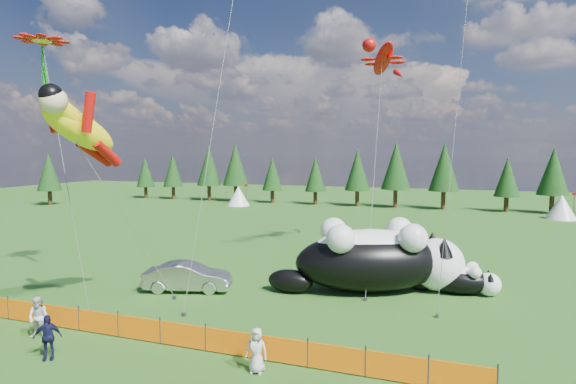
% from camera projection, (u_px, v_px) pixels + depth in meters
% --- Properties ---
extents(ground, '(160.00, 160.00, 0.00)m').
position_uv_depth(ground, '(220.00, 320.00, 20.05)').
color(ground, '#0E3D0B').
rests_on(ground, ground).
extents(safety_fence, '(22.06, 0.06, 1.10)m').
position_uv_depth(safety_fence, '(183.00, 335.00, 17.18)').
color(safety_fence, '#262626').
rests_on(safety_fence, ground).
extents(tree_line, '(90.00, 4.00, 8.00)m').
position_uv_depth(tree_line, '(372.00, 178.00, 62.07)').
color(tree_line, black).
rests_on(tree_line, ground).
extents(festival_tents, '(50.00, 3.20, 2.80)m').
position_uv_depth(festival_tents, '(457.00, 203.00, 54.01)').
color(festival_tents, white).
rests_on(festival_tents, ground).
extents(cat_large, '(10.23, 6.46, 3.86)m').
position_uv_depth(cat_large, '(378.00, 258.00, 24.15)').
color(cat_large, black).
rests_on(cat_large, ground).
extents(cat_small, '(4.59, 1.80, 1.66)m').
position_uv_depth(cat_small, '(461.00, 279.00, 23.78)').
color(cat_small, black).
rests_on(cat_small, ground).
extents(car, '(4.92, 2.90, 1.53)m').
position_uv_depth(car, '(188.00, 277.00, 24.31)').
color(car, '#B6B6BB').
rests_on(car, ground).
extents(spectator_b, '(0.92, 0.67, 1.70)m').
position_uv_depth(spectator_b, '(38.00, 318.00, 18.06)').
color(spectator_b, silver).
rests_on(spectator_b, ground).
extents(spectator_c, '(1.08, 0.92, 1.65)m').
position_uv_depth(spectator_c, '(48.00, 337.00, 16.20)').
color(spectator_c, '#131436').
rests_on(spectator_c, ground).
extents(spectator_e, '(0.81, 0.58, 1.55)m').
position_uv_depth(spectator_e, '(256.00, 350.00, 15.23)').
color(spectator_e, silver).
rests_on(spectator_e, ground).
extents(superhero_kite, '(4.32, 6.45, 10.86)m').
position_uv_depth(superhero_kite, '(80.00, 129.00, 18.98)').
color(superhero_kite, '#FFEA0D').
rests_on(superhero_kite, ground).
extents(gecko_kite, '(4.61, 12.41, 16.39)m').
position_uv_depth(gecko_kite, '(383.00, 59.00, 30.25)').
color(gecko_kite, red).
rests_on(gecko_kite, ground).
extents(flower_kite, '(6.50, 4.24, 14.24)m').
position_uv_depth(flower_kite, '(42.00, 43.00, 22.71)').
color(flower_kite, red).
rests_on(flower_kite, ground).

